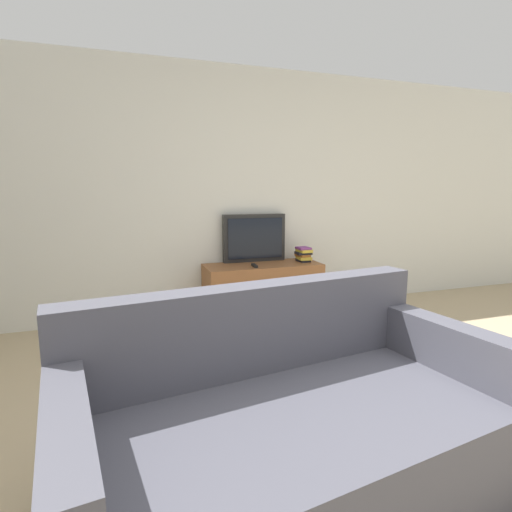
{
  "coord_description": "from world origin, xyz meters",
  "views": [
    {
      "loc": [
        -1.22,
        -1.15,
        1.32
      ],
      "look_at": [
        -0.07,
        2.22,
        0.74
      ],
      "focal_mm": 28.0,
      "sensor_mm": 36.0,
      "label": 1
    }
  ],
  "objects_px": {
    "couch": "(292,432)",
    "book_stack": "(303,254)",
    "remote_on_stand": "(254,266)",
    "tv_stand": "(263,290)",
    "television": "(254,238)"
  },
  "relations": [
    {
      "from": "television",
      "to": "remote_on_stand",
      "type": "height_order",
      "value": "television"
    },
    {
      "from": "television",
      "to": "book_stack",
      "type": "xyz_separation_m",
      "value": [
        0.5,
        -0.19,
        -0.18
      ]
    },
    {
      "from": "book_stack",
      "to": "remote_on_stand",
      "type": "distance_m",
      "value": 0.62
    },
    {
      "from": "tv_stand",
      "to": "remote_on_stand",
      "type": "relative_size",
      "value": 8.14
    },
    {
      "from": "tv_stand",
      "to": "book_stack",
      "type": "xyz_separation_m",
      "value": [
        0.47,
        0.01,
        0.36
      ]
    },
    {
      "from": "couch",
      "to": "book_stack",
      "type": "distance_m",
      "value": 2.76
    },
    {
      "from": "book_stack",
      "to": "tv_stand",
      "type": "bearing_deg",
      "value": -179.36
    },
    {
      "from": "couch",
      "to": "book_stack",
      "type": "relative_size",
      "value": 9.83
    },
    {
      "from": "television",
      "to": "book_stack",
      "type": "height_order",
      "value": "television"
    },
    {
      "from": "book_stack",
      "to": "remote_on_stand",
      "type": "bearing_deg",
      "value": -168.79
    },
    {
      "from": "couch",
      "to": "remote_on_stand",
      "type": "distance_m",
      "value": 2.43
    },
    {
      "from": "couch",
      "to": "remote_on_stand",
      "type": "height_order",
      "value": "couch"
    },
    {
      "from": "tv_stand",
      "to": "television",
      "type": "xyz_separation_m",
      "value": [
        -0.03,
        0.2,
        0.54
      ]
    },
    {
      "from": "television",
      "to": "book_stack",
      "type": "relative_size",
      "value": 3.44
    },
    {
      "from": "couch",
      "to": "remote_on_stand",
      "type": "xyz_separation_m",
      "value": [
        0.62,
        2.33,
        0.28
      ]
    }
  ]
}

